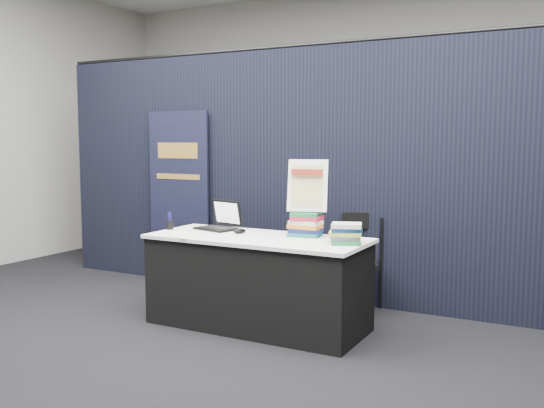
% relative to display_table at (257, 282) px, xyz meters
% --- Properties ---
extents(floor, '(8.00, 8.00, 0.00)m').
position_rel_display_table_xyz_m(floor, '(0.00, -0.55, -0.38)').
color(floor, black).
rests_on(floor, ground).
extents(wall_back, '(8.00, 0.02, 3.50)m').
position_rel_display_table_xyz_m(wall_back, '(0.00, 3.45, 1.37)').
color(wall_back, '#A3A09A').
rests_on(wall_back, floor).
extents(drape_partition, '(6.00, 0.08, 2.40)m').
position_rel_display_table_xyz_m(drape_partition, '(0.00, 1.05, 0.82)').
color(drape_partition, black).
rests_on(drape_partition, floor).
extents(display_table, '(1.80, 0.75, 0.75)m').
position_rel_display_table_xyz_m(display_table, '(0.00, 0.00, 0.00)').
color(display_table, black).
rests_on(display_table, floor).
extents(laptop, '(0.38, 0.34, 0.25)m').
position_rel_display_table_xyz_m(laptop, '(-0.50, 0.19, 0.43)').
color(laptop, black).
rests_on(laptop, display_table).
extents(mouse, '(0.11, 0.14, 0.04)m').
position_rel_display_table_xyz_m(mouse, '(-0.21, 0.08, 0.39)').
color(mouse, black).
rests_on(mouse, display_table).
extents(brochure_left, '(0.35, 0.27, 0.00)m').
position_rel_display_table_xyz_m(brochure_left, '(-0.52, -0.01, 0.38)').
color(brochure_left, silver).
rests_on(brochure_left, display_table).
extents(brochure_mid, '(0.33, 0.30, 0.00)m').
position_rel_display_table_xyz_m(brochure_mid, '(-0.71, -0.06, 0.38)').
color(brochure_mid, white).
rests_on(brochure_mid, display_table).
extents(brochure_right, '(0.32, 0.26, 0.00)m').
position_rel_display_table_xyz_m(brochure_right, '(-0.56, -0.26, 0.38)').
color(brochure_right, silver).
rests_on(brochure_right, display_table).
extents(pen_cup, '(0.07, 0.07, 0.08)m').
position_rel_display_table_xyz_m(pen_cup, '(-0.86, -0.04, 0.41)').
color(pen_cup, black).
rests_on(pen_cup, display_table).
extents(book_stack_tall, '(0.25, 0.20, 0.20)m').
position_rel_display_table_xyz_m(book_stack_tall, '(0.34, 0.20, 0.47)').
color(book_stack_tall, '#1B6664').
rests_on(book_stack_tall, display_table).
extents(book_stack_short, '(0.27, 0.25, 0.16)m').
position_rel_display_table_xyz_m(book_stack_short, '(0.76, 0.01, 0.45)').
color(book_stack_short, '#1D6D3A').
rests_on(book_stack_short, display_table).
extents(info_sign, '(0.35, 0.22, 0.44)m').
position_rel_display_table_xyz_m(info_sign, '(0.34, 0.23, 0.78)').
color(info_sign, black).
rests_on(info_sign, book_stack_tall).
extents(pullup_banner, '(0.78, 0.12, 1.83)m').
position_rel_display_table_xyz_m(pullup_banner, '(-1.50, 0.95, 0.44)').
color(pullup_banner, black).
rests_on(pullup_banner, floor).
extents(stacking_chair, '(0.52, 0.53, 0.87)m').
position_rel_display_table_xyz_m(stacking_chair, '(0.53, 0.85, 0.11)').
color(stacking_chair, black).
rests_on(stacking_chair, floor).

